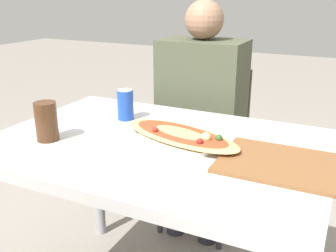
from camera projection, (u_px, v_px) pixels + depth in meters
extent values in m
cube|color=silver|center=(158.00, 147.00, 1.39)|extent=(1.18, 0.81, 0.04)
cylinder|color=#99999E|center=(98.00, 173.00, 2.04)|extent=(0.05, 0.05, 0.71)
cylinder|color=#99999E|center=(314.00, 224.00, 1.60)|extent=(0.05, 0.05, 0.71)
cube|color=#3F2D1E|center=(202.00, 151.00, 2.09)|extent=(0.40, 0.40, 0.04)
cube|color=#3F2D1E|center=(215.00, 103.00, 2.17)|extent=(0.38, 0.03, 0.40)
cylinder|color=#38383D|center=(221.00, 212.00, 1.95)|extent=(0.03, 0.03, 0.43)
cylinder|color=#38383D|center=(160.00, 197.00, 2.09)|extent=(0.03, 0.03, 0.43)
cylinder|color=#38383D|center=(240.00, 183.00, 2.24)|extent=(0.03, 0.03, 0.43)
cylinder|color=#38383D|center=(185.00, 172.00, 2.38)|extent=(0.03, 0.03, 0.43)
cylinder|color=#2D2D38|center=(209.00, 202.00, 2.01)|extent=(0.10, 0.10, 0.47)
cylinder|color=#2D2D38|center=(176.00, 194.00, 2.08)|extent=(0.10, 0.10, 0.47)
cube|color=#474C38|center=(202.00, 97.00, 1.96)|extent=(0.41, 0.26, 0.57)
sphere|color=#997056|center=(204.00, 20.00, 1.84)|extent=(0.18, 0.18, 0.18)
cylinder|color=white|center=(180.00, 139.00, 1.39)|extent=(0.32, 0.32, 0.01)
ellipsoid|color=#E0AD66|center=(180.00, 135.00, 1.38)|extent=(0.51, 0.31, 0.02)
ellipsoid|color=#B24223|center=(180.00, 133.00, 1.38)|extent=(0.42, 0.26, 0.01)
sphere|color=beige|center=(206.00, 137.00, 1.31)|extent=(0.03, 0.03, 0.03)
sphere|color=maroon|center=(200.00, 142.00, 1.29)|extent=(0.02, 0.02, 0.02)
sphere|color=maroon|center=(155.00, 130.00, 1.39)|extent=(0.02, 0.02, 0.02)
sphere|color=#335928|center=(219.00, 138.00, 1.32)|extent=(0.03, 0.03, 0.03)
cylinder|color=#1E47B2|center=(125.00, 105.00, 1.61)|extent=(0.07, 0.07, 0.12)
cylinder|color=silver|center=(125.00, 90.00, 1.58)|extent=(0.06, 0.06, 0.00)
cylinder|color=#4C2D19|center=(46.00, 121.00, 1.38)|extent=(0.08, 0.08, 0.14)
cube|color=brown|center=(287.00, 165.00, 1.19)|extent=(0.40, 0.29, 0.01)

